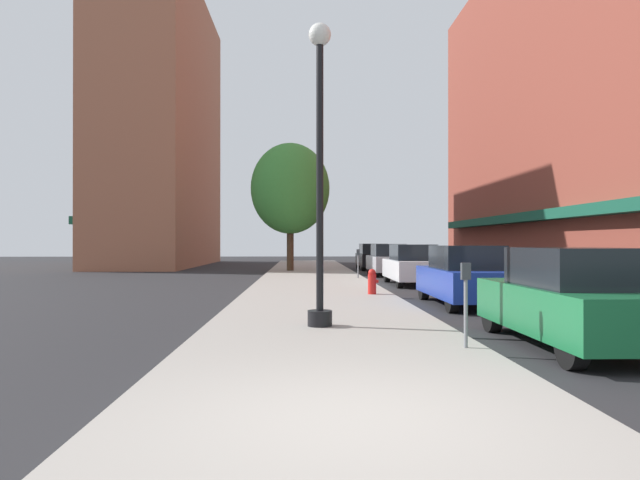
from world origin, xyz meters
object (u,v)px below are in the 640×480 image
object	(u,v)px
lamppost	(320,168)
parking_meter_near	(466,294)
car_blue	(465,276)
tree_near	(290,189)
parking_meter_far	(358,260)
car_silver	(388,260)
car_green	(572,299)
car_white	(412,265)
fire_hydrant	(372,281)
car_black	(373,257)

from	to	relation	value
lamppost	parking_meter_near	size ratio (longest dim) A/B	4.50
parking_meter_near	car_blue	xyz separation A→B (m)	(1.95, 6.66, -0.14)
lamppost	tree_near	xyz separation A→B (m)	(-1.05, 21.35, 1.64)
parking_meter_far	car_silver	distance (m)	4.29
parking_meter_near	tree_near	size ratio (longest dim) A/B	0.18
car_green	car_blue	size ratio (longest dim) A/B	1.00
car_silver	parking_meter_far	bearing A→B (deg)	-119.16
lamppost	car_blue	size ratio (longest dim) A/B	1.37
parking_meter_far	car_white	distance (m)	3.25
fire_hydrant	parking_meter_near	bearing A→B (deg)	-87.84
car_white	car_blue	bearing A→B (deg)	-87.88
fire_hydrant	car_blue	distance (m)	3.19
parking_meter_far	car_green	distance (m)	16.18
car_white	tree_near	bearing A→B (deg)	120.43
parking_meter_far	car_green	bearing A→B (deg)	-83.08
fire_hydrant	car_blue	bearing A→B (deg)	-44.01
car_black	lamppost	bearing A→B (deg)	-100.66
car_blue	car_black	xyz separation A→B (m)	(0.00, 20.02, 0.00)
parking_meter_far	car_silver	size ratio (longest dim) A/B	0.30
parking_meter_near	tree_near	xyz separation A→B (m)	(-3.23, 23.64, 3.90)
car_green	car_white	world-z (taller)	same
fire_hydrant	car_blue	xyz separation A→B (m)	(2.29, -2.21, 0.29)
car_green	fire_hydrant	bearing A→B (deg)	103.81
tree_near	lamppost	bearing A→B (deg)	-87.19
car_white	car_black	world-z (taller)	same
parking_meter_far	lamppost	bearing A→B (deg)	-98.67
fire_hydrant	lamppost	bearing A→B (deg)	-105.71
car_green	car_silver	size ratio (longest dim) A/B	1.00
fire_hydrant	parking_meter_near	world-z (taller)	parking_meter_near
fire_hydrant	parking_meter_far	xyz separation A→B (m)	(0.34, 7.76, 0.43)
car_green	parking_meter_near	bearing A→B (deg)	-165.56
fire_hydrant	car_green	bearing A→B (deg)	-74.62
fire_hydrant	tree_near	size ratio (longest dim) A/B	0.11
car_black	car_silver	bearing A→B (deg)	-91.03
tree_near	car_black	bearing A→B (deg)	30.41
tree_near	parking_meter_far	bearing A→B (deg)	-65.27
car_silver	car_green	bearing A→B (deg)	-92.08
parking_meter_near	car_black	world-z (taller)	car_black
car_black	car_blue	bearing A→B (deg)	-91.03
parking_meter_near	car_green	distance (m)	2.03
tree_near	car_white	world-z (taller)	tree_near
car_silver	car_black	size ratio (longest dim) A/B	1.00
car_white	car_silver	xyz separation A→B (m)	(0.00, 6.42, 0.00)
car_blue	car_black	bearing A→B (deg)	92.17
car_green	car_blue	world-z (taller)	same
tree_near	car_green	size ratio (longest dim) A/B	1.71
parking_meter_far	car_silver	xyz separation A→B (m)	(1.95, 3.81, -0.14)
car_green	parking_meter_far	bearing A→B (deg)	95.35
lamppost	tree_near	bearing A→B (deg)	92.81
fire_hydrant	tree_near	bearing A→B (deg)	101.09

